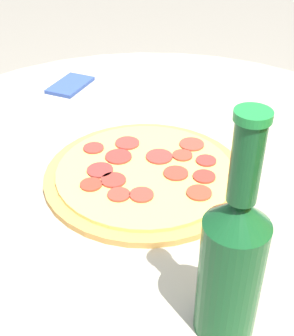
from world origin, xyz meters
The scene contains 4 objects.
table centered at (0.00, 0.00, 0.54)m, with size 1.02×1.02×0.69m.
pizza centered at (0.04, 0.00, 0.70)m, with size 0.32×0.32×0.02m.
beer_bottle centered at (0.27, 0.17, 0.79)m, with size 0.07×0.07×0.26m.
napkin centered at (-0.23, -0.27, 0.70)m, with size 0.11×0.07×0.01m.
Camera 1 is at (0.61, 0.20, 1.12)m, focal length 50.00 mm.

